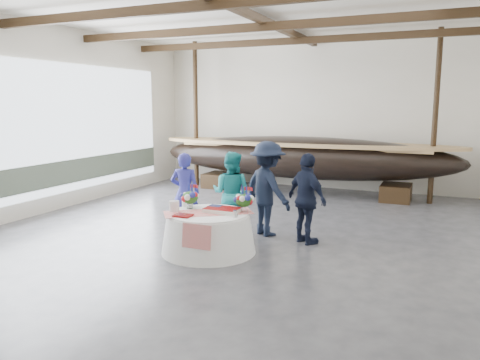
% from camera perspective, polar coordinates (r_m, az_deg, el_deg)
% --- Properties ---
extents(floor, '(10.00, 12.00, 0.01)m').
position_cam_1_polar(floor, '(9.49, -0.57, -6.70)').
color(floor, '#3D3D42').
rests_on(floor, ground).
extents(wall_back, '(10.00, 0.02, 4.50)m').
position_cam_1_polar(wall_back, '(14.80, 9.01, 7.81)').
color(wall_back, silver).
rests_on(wall_back, ground).
extents(wall_left, '(0.02, 12.00, 4.50)m').
position_cam_1_polar(wall_left, '(12.06, -23.01, 6.85)').
color(wall_left, silver).
rests_on(wall_left, ground).
extents(ceiling, '(10.00, 12.00, 0.01)m').
position_cam_1_polar(ceiling, '(9.31, -0.62, 20.99)').
color(ceiling, white).
rests_on(ceiling, wall_back).
extents(pavilion_structure, '(9.80, 11.76, 4.50)m').
position_cam_1_polar(pavilion_structure, '(9.97, 1.40, 17.31)').
color(pavilion_structure, black).
rests_on(pavilion_structure, ground).
extents(open_bay, '(0.03, 7.00, 3.20)m').
position_cam_1_polar(open_bay, '(12.75, -19.48, 5.25)').
color(open_bay, silver).
rests_on(open_bay, ground).
extents(longboat_display, '(8.92, 1.78, 1.67)m').
position_cam_1_polar(longboat_display, '(13.72, 7.47, 2.77)').
color(longboat_display, black).
rests_on(longboat_display, ground).
extents(banquet_table, '(1.67, 1.67, 0.72)m').
position_cam_1_polar(banquet_table, '(8.35, -3.85, -6.39)').
color(banquet_table, white).
rests_on(banquet_table, ground).
extents(tabletop_items, '(1.57, 1.36, 0.40)m').
position_cam_1_polar(tabletop_items, '(8.39, -3.39, -2.73)').
color(tabletop_items, red).
rests_on(tabletop_items, banquet_table).
extents(guest_woman_blue, '(0.68, 0.53, 1.64)m').
position_cam_1_polar(guest_woman_blue, '(9.61, -6.73, -1.53)').
color(guest_woman_blue, navy).
rests_on(guest_woman_blue, ground).
extents(guest_woman_teal, '(0.83, 0.65, 1.67)m').
position_cam_1_polar(guest_woman_teal, '(9.40, -1.07, -1.61)').
color(guest_woman_teal, teal).
rests_on(guest_woman_teal, ground).
extents(guest_man_left, '(1.40, 1.23, 1.89)m').
position_cam_1_polar(guest_man_left, '(9.31, 3.37, -1.05)').
color(guest_man_left, black).
rests_on(guest_man_left, ground).
extents(guest_man_right, '(1.06, 0.92, 1.71)m').
position_cam_1_polar(guest_man_right, '(8.82, 8.16, -2.29)').
color(guest_man_right, black).
rests_on(guest_man_right, ground).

